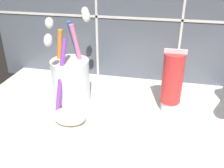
# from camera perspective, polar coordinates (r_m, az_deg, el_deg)

# --- Properties ---
(sink_counter) EXTENTS (0.77, 0.38, 0.02)m
(sink_counter) POSITION_cam_1_polar(r_m,az_deg,el_deg) (0.47, 11.71, -10.15)
(sink_counter) COLOR silver
(sink_counter) RESTS_ON ground
(toothbrush_cup) EXTENTS (0.09, 0.13, 0.18)m
(toothbrush_cup) POSITION_cam_1_polar(r_m,az_deg,el_deg) (0.51, -9.39, 1.50)
(toothbrush_cup) COLOR silver
(toothbrush_cup) RESTS_ON sink_counter
(toothpaste_tube) EXTENTS (0.04, 0.04, 0.13)m
(toothpaste_tube) POSITION_cam_1_polar(r_m,az_deg,el_deg) (0.48, 13.57, 0.46)
(toothpaste_tube) COLOR white
(toothpaste_tube) RESTS_ON sink_counter
(soap_bar) EXTENTS (0.06, 0.04, 0.03)m
(soap_bar) POSITION_cam_1_polar(r_m,az_deg,el_deg) (0.46, -9.75, -7.33)
(soap_bar) COLOR silver
(soap_bar) RESTS_ON sink_counter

